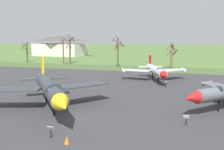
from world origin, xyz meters
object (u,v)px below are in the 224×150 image
at_px(visitor_building, 60,46).
at_px(info_placard_front_right, 51,131).
at_px(traffic_cone, 67,140).
at_px(jet_fighter_front_right, 50,88).
at_px(info_placard_front_left, 166,84).
at_px(info_placard_rear_center, 186,119).
at_px(jet_fighter_front_left, 156,70).

bearing_deg(visitor_building, info_placard_front_right, -61.46).
distance_m(visitor_building, traffic_cone, 101.92).
bearing_deg(jet_fighter_front_right, info_placard_front_left, 59.58).
xyz_separation_m(jet_fighter_front_right, traffic_cone, (6.12, -8.03, -2.07)).
xyz_separation_m(info_placard_front_left, traffic_cone, (-3.84, -24.99, -0.35)).
xyz_separation_m(info_placard_rear_center, visitor_building, (-57.60, 81.72, 3.61)).
bearing_deg(jet_fighter_front_right, visitor_building, 118.31).
bearing_deg(info_placard_rear_center, info_placard_front_left, 102.88).
height_order(info_placard_front_left, info_placard_front_right, info_placard_front_left).
height_order(jet_fighter_front_right, traffic_cone, jet_fighter_front_right).
relative_size(info_placard_front_left, info_placard_front_right, 1.10).
relative_size(info_placard_front_left, info_placard_rear_center, 1.13).
relative_size(info_placard_rear_center, traffic_cone, 1.60).
bearing_deg(info_placard_front_right, jet_fighter_front_right, 120.97).
distance_m(jet_fighter_front_right, traffic_cone, 10.31).
xyz_separation_m(jet_fighter_front_left, visitor_building, (-50.87, 57.61, 2.24)).
xyz_separation_m(info_placard_front_right, visitor_building, (-47.95, 88.17, 3.58)).
relative_size(info_placard_front_left, traffic_cone, 1.80).
distance_m(jet_fighter_front_left, jet_fighter_front_right, 24.38).
bearing_deg(traffic_cone, jet_fighter_front_right, 127.28).
relative_size(jet_fighter_front_right, traffic_cone, 25.73).
distance_m(info_placard_front_left, visitor_building, 83.44).
xyz_separation_m(jet_fighter_front_left, info_placard_front_right, (-2.92, -30.56, -1.34)).
xyz_separation_m(jet_fighter_front_left, info_placard_rear_center, (6.72, -24.11, -1.37)).
bearing_deg(visitor_building, jet_fighter_front_right, -61.69).
bearing_deg(visitor_building, jet_fighter_front_left, -48.55).
bearing_deg(visitor_building, traffic_cone, -60.80).
bearing_deg(info_placard_front_right, info_placard_front_left, 77.05).
xyz_separation_m(info_placard_front_left, jet_fighter_front_right, (-9.96, -16.96, 1.72)).
distance_m(info_placard_front_left, traffic_cone, 25.28).
relative_size(info_placard_front_left, jet_fighter_front_right, 0.07).
relative_size(jet_fighter_front_left, info_placard_front_right, 13.58).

